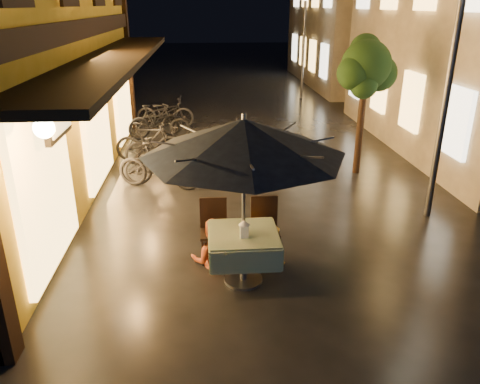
{
  "coord_description": "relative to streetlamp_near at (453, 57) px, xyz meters",
  "views": [
    {
      "loc": [
        -1.21,
        -5.8,
        3.75
      ],
      "look_at": [
        -0.7,
        0.62,
        1.15
      ],
      "focal_mm": 35.0,
      "sensor_mm": 36.0,
      "label": 1
    }
  ],
  "objects": [
    {
      "name": "ground",
      "position": [
        -3.0,
        -2.0,
        -2.92
      ],
      "size": [
        90.0,
        90.0,
        0.0
      ],
      "primitive_type": "plane",
      "color": "black",
      "rests_on": "ground"
    },
    {
      "name": "east_building_far",
      "position": [
        4.49,
        16.0,
        0.74
      ],
      "size": [
        7.3,
        10.3,
        7.3
      ],
      "color": "#BEAF96",
      "rests_on": "ground"
    },
    {
      "name": "street_tree",
      "position": [
        -0.59,
        2.51,
        -0.5
      ],
      "size": [
        1.43,
        1.2,
        3.15
      ],
      "color": "black",
      "rests_on": "ground"
    },
    {
      "name": "streetlamp_near",
      "position": [
        0.0,
        0.0,
        0.0
      ],
      "size": [
        0.36,
        0.36,
        4.23
      ],
      "color": "#59595E",
      "rests_on": "ground"
    },
    {
      "name": "streetlamp_far",
      "position": [
        0.0,
        12.0,
        0.0
      ],
      "size": [
        0.36,
        0.36,
        4.23
      ],
      "color": "#59595E",
      "rests_on": "ground"
    },
    {
      "name": "cafe_table",
      "position": [
        -3.7,
        -1.98,
        -2.33
      ],
      "size": [
        0.99,
        0.99,
        0.78
      ],
      "color": "#59595E",
      "rests_on": "ground"
    },
    {
      "name": "patio_umbrella",
      "position": [
        -3.7,
        -1.98,
        -0.77
      ],
      "size": [
        2.72,
        2.72,
        2.46
      ],
      "color": "#59595E",
      "rests_on": "ground"
    },
    {
      "name": "cafe_chair_left",
      "position": [
        -4.1,
        -1.25,
        -2.38
      ],
      "size": [
        0.42,
        0.42,
        0.97
      ],
      "color": "black",
      "rests_on": "ground"
    },
    {
      "name": "cafe_chair_right",
      "position": [
        -3.3,
        -1.25,
        -2.38
      ],
      "size": [
        0.42,
        0.42,
        0.97
      ],
      "color": "black",
      "rests_on": "ground"
    },
    {
      "name": "table_lantern",
      "position": [
        -3.7,
        -2.11,
        -2.0
      ],
      "size": [
        0.16,
        0.16,
        0.25
      ],
      "color": "white",
      "rests_on": "cafe_table"
    },
    {
      "name": "person_orange",
      "position": [
        -4.13,
        -1.41,
        -2.21
      ],
      "size": [
        0.74,
        0.6,
        1.42
      ],
      "primitive_type": "imported",
      "rotation": [
        0.0,
        0.0,
        3.04
      ],
      "color": "#C94E25",
      "rests_on": "ground"
    },
    {
      "name": "person_yellow",
      "position": [
        -3.36,
        -1.47,
        -2.2
      ],
      "size": [
        0.97,
        0.6,
        1.43
      ],
      "primitive_type": "imported",
      "rotation": [
        0.0,
        0.0,
        3.06
      ],
      "color": "#D17F00",
      "rests_on": "ground"
    },
    {
      "name": "bicycle_0",
      "position": [
        -5.18,
        1.88,
        -2.42
      ],
      "size": [
        2.0,
        1.2,
        0.99
      ],
      "primitive_type": "imported",
      "rotation": [
        0.0,
        0.0,
        1.26
      ],
      "color": "black",
      "rests_on": "ground"
    },
    {
      "name": "bicycle_1",
      "position": [
        -5.18,
        2.05,
        -2.43
      ],
      "size": [
        1.65,
        0.58,
        0.97
      ],
      "primitive_type": "imported",
      "rotation": [
        0.0,
        0.0,
        1.49
      ],
      "color": "black",
      "rests_on": "ground"
    },
    {
      "name": "bicycle_2",
      "position": [
        -5.38,
        3.76,
        -2.47
      ],
      "size": [
        1.79,
        1.25,
        0.89
      ],
      "primitive_type": "imported",
      "rotation": [
        0.0,
        0.0,
        2.01
      ],
      "color": "black",
      "rests_on": "ground"
    },
    {
      "name": "bicycle_3",
      "position": [
        -5.6,
        3.81,
        -2.41
      ],
      "size": [
        1.69,
        0.53,
        1.01
      ],
      "primitive_type": "imported",
      "rotation": [
        0.0,
        0.0,
        1.53
      ],
      "color": "black",
      "rests_on": "ground"
    },
    {
      "name": "bicycle_4",
      "position": [
        -5.49,
        5.99,
        -2.43
      ],
      "size": [
        1.93,
        0.97,
        0.97
      ],
      "primitive_type": "imported",
      "rotation": [
        0.0,
        0.0,
        1.39
      ],
      "color": "black",
      "rests_on": "ground"
    },
    {
      "name": "bicycle_5",
      "position": [
        -5.63,
        6.05,
        -2.41
      ],
      "size": [
        1.73,
        1.14,
        1.01
      ],
      "primitive_type": "imported",
      "rotation": [
        0.0,
        0.0,
        2.01
      ],
      "color": "black",
      "rests_on": "ground"
    },
    {
      "name": "bicycle_6",
      "position": [
        -5.43,
        7.39,
        -2.43
      ],
      "size": [
        1.95,
        0.91,
        0.98
      ],
      "primitive_type": "imported",
      "rotation": [
        0.0,
        0.0,
        1.43
      ],
      "color": "black",
      "rests_on": "ground"
    }
  ]
}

